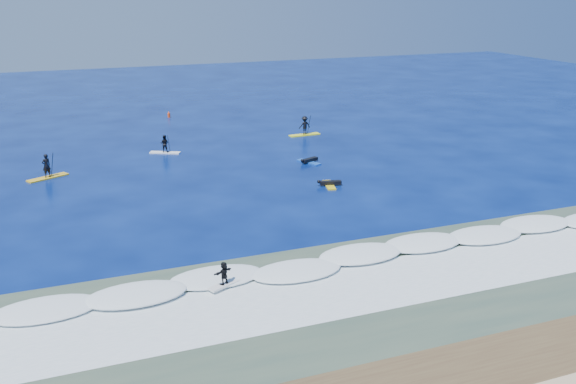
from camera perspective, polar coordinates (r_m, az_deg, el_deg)
name	(u,v)px	position (r m, az deg, el deg)	size (l,w,h in m)	color
ground	(279,204)	(42.87, -0.77, -1.10)	(160.00, 160.00, 0.00)	#031146
wet_sand_strip	(483,380)	(25.86, 16.98, -15.69)	(90.00, 5.00, 0.08)	#493522
shallow_water	(383,294)	(31.16, 8.47, -8.93)	(90.00, 13.00, 0.01)	#364A3D
breaking_wave	(346,262)	(34.33, 5.16, -6.18)	(40.00, 6.00, 0.30)	white
whitewater	(373,285)	(31.94, 7.58, -8.20)	(34.00, 5.00, 0.02)	silver
sup_paddler_left	(47,170)	(51.79, -20.65, 1.88)	(3.13, 2.10, 2.19)	yellow
sup_paddler_center	(165,145)	(56.85, -10.91, 4.09)	(2.64, 1.80, 1.84)	white
sup_paddler_right	(305,127)	(62.62, 1.49, 5.83)	(3.15, 0.98, 2.18)	#FFFD1B
prone_paddler_near	(329,184)	(46.90, 3.70, 0.76)	(1.80, 2.35, 0.48)	yellow
prone_paddler_far	(309,161)	(52.93, 1.87, 2.79)	(1.76, 2.34, 0.48)	blue
wave_surfer	(224,275)	(31.16, -5.71, -7.35)	(1.75, 1.14, 1.24)	silver
marker_buoy	(169,115)	(72.50, -10.55, 6.77)	(0.31, 0.31, 0.73)	#E54214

